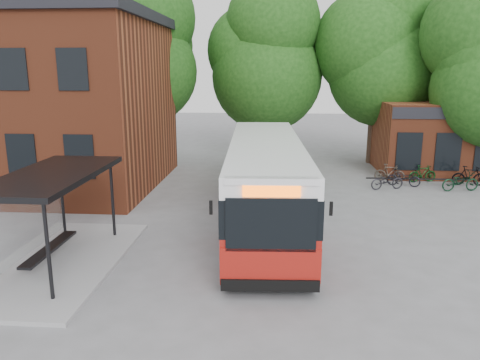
# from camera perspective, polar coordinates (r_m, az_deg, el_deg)

# --- Properties ---
(ground) EXTENTS (100.00, 100.00, 0.00)m
(ground) POSITION_cam_1_polar(r_m,az_deg,el_deg) (15.14, -3.56, -9.22)
(ground) COLOR slate
(bus_shelter) EXTENTS (3.60, 7.00, 2.90)m
(bus_shelter) POSITION_cam_1_polar(r_m,az_deg,el_deg) (15.03, -21.50, -4.45)
(bus_shelter) COLOR black
(bus_shelter) RESTS_ON ground
(bike_rail) EXTENTS (5.20, 0.10, 0.38)m
(bike_rail) POSITION_cam_1_polar(r_m,az_deg,el_deg) (25.56, 20.80, -0.22)
(bike_rail) COLOR black
(bike_rail) RESTS_ON ground
(tree_0) EXTENTS (7.92, 7.92, 11.00)m
(tree_0) POSITION_cam_1_polar(r_m,az_deg,el_deg) (30.89, -10.90, 12.56)
(tree_0) COLOR #174211
(tree_0) RESTS_ON ground
(tree_1) EXTENTS (7.92, 7.92, 10.40)m
(tree_1) POSITION_cam_1_polar(r_m,az_deg,el_deg) (30.86, 2.57, 12.22)
(tree_1) COLOR #174211
(tree_1) RESTS_ON ground
(tree_2) EXTENTS (7.92, 7.92, 11.00)m
(tree_2) POSITION_cam_1_polar(r_m,az_deg,el_deg) (30.44, 16.11, 12.27)
(tree_2) COLOR #174211
(tree_2) RESTS_ON ground
(city_bus) EXTENTS (3.25, 12.73, 3.21)m
(city_bus) POSITION_cam_1_polar(r_m,az_deg,el_deg) (17.82, 3.10, -0.30)
(city_bus) COLOR #9D1811
(city_bus) RESTS_ON ground
(bicycle_0) EXTENTS (1.81, 1.08, 0.90)m
(bicycle_0) POSITION_cam_1_polar(r_m,az_deg,el_deg) (24.18, 17.49, -0.07)
(bicycle_0) COLOR black
(bicycle_0) RESTS_ON ground
(bicycle_1) EXTENTS (1.60, 0.75, 0.93)m
(bicycle_1) POSITION_cam_1_polar(r_m,az_deg,el_deg) (26.02, 17.78, 0.87)
(bicycle_1) COLOR #433930
(bicycle_1) RESTS_ON ground
(bicycle_2) EXTENTS (1.73, 1.04, 0.86)m
(bicycle_2) POSITION_cam_1_polar(r_m,az_deg,el_deg) (25.16, 19.31, 0.25)
(bicycle_2) COLOR black
(bicycle_2) RESTS_ON ground
(bicycle_3) EXTENTS (1.59, 0.80, 0.92)m
(bicycle_3) POSITION_cam_1_polar(r_m,az_deg,el_deg) (26.38, 21.35, 0.74)
(bicycle_3) COLOR #0A3613
(bicycle_3) RESTS_ON ground
(bicycle_6) EXTENTS (1.93, 0.96, 0.97)m
(bicycle_6) POSITION_cam_1_polar(r_m,az_deg,el_deg) (25.14, 25.27, -0.16)
(bicycle_6) COLOR black
(bicycle_6) RESTS_ON ground
(bicycle_7) EXTENTS (1.71, 0.61, 1.01)m
(bicycle_7) POSITION_cam_1_polar(r_m,az_deg,el_deg) (26.57, 26.16, 0.46)
(bicycle_7) COLOR black
(bicycle_7) RESTS_ON ground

